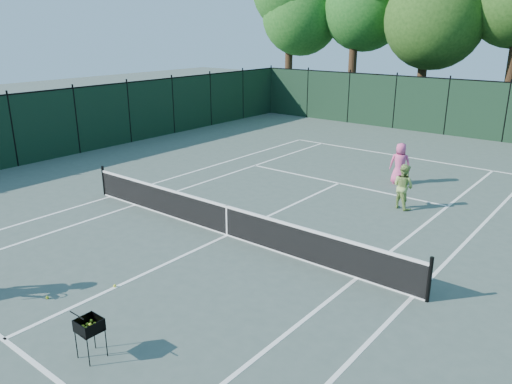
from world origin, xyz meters
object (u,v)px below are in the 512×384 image
Objects in this scene: player_green at (403,186)px; player_pink at (400,164)px; ball_hopper at (89,326)px; loose_ball_midcourt at (115,286)px; loose_ball_near_cart at (47,297)px.

player_pink is at bearing -46.04° from player_green.
ball_hopper is 2.63m from loose_ball_midcourt.
ball_hopper is at bearing -44.94° from loose_ball_midcourt.
player_green is 9.61m from loose_ball_midcourt.
loose_ball_near_cart is (-2.54, 0.57, -0.62)m from ball_hopper.
player_green is 10.98m from ball_hopper.
player_green reaches higher than loose_ball_near_cart.
ball_hopper is 11.47× the size of loose_ball_near_cart.
loose_ball_near_cart is (-2.52, -12.86, -0.75)m from player_pink.
loose_ball_midcourt is at bearing 63.73° from player_pink.
player_pink is 23.09× the size of loose_ball_near_cart.
player_green is at bearing 97.90° from player_pink.
ball_hopper is at bearing 102.45° from player_green.
player_green is (1.19, -2.50, -0.04)m from player_pink.
loose_ball_near_cart and loose_ball_midcourt have the same top height.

